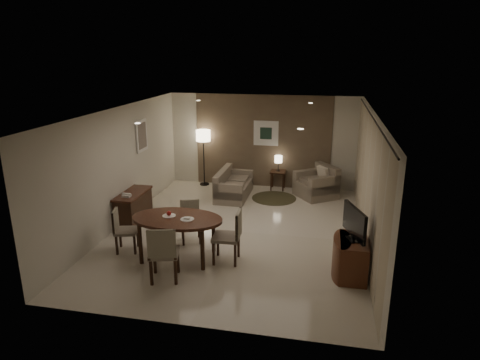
% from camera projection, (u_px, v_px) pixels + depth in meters
% --- Properties ---
extents(room_shell, '(5.50, 7.00, 2.70)m').
position_uv_depth(room_shell, '(242.00, 169.00, 9.57)').
color(room_shell, beige).
rests_on(room_shell, ground).
extents(taupe_accent, '(3.96, 0.03, 2.70)m').
position_uv_depth(taupe_accent, '(263.00, 141.00, 12.46)').
color(taupe_accent, brown).
rests_on(taupe_accent, wall_back).
extents(curtain_wall, '(0.08, 6.70, 2.58)m').
position_uv_depth(curtain_wall, '(367.00, 182.00, 8.69)').
color(curtain_wall, '#BEB294').
rests_on(curtain_wall, wall_right).
extents(curtain_rod, '(0.03, 6.80, 0.03)m').
position_uv_depth(curtain_rod, '(373.00, 118.00, 8.30)').
color(curtain_rod, black).
rests_on(curtain_rod, wall_right).
extents(art_back_frame, '(0.72, 0.03, 0.72)m').
position_uv_depth(art_back_frame, '(266.00, 133.00, 12.34)').
color(art_back_frame, silver).
rests_on(art_back_frame, wall_back).
extents(art_back_canvas, '(0.34, 0.01, 0.34)m').
position_uv_depth(art_back_canvas, '(266.00, 133.00, 12.33)').
color(art_back_canvas, '#1B3124').
rests_on(art_back_canvas, wall_back).
extents(art_left_frame, '(0.03, 0.60, 0.80)m').
position_uv_depth(art_left_frame, '(142.00, 136.00, 10.69)').
color(art_left_frame, silver).
rests_on(art_left_frame, wall_left).
extents(art_left_canvas, '(0.01, 0.46, 0.64)m').
position_uv_depth(art_left_canvas, '(142.00, 136.00, 10.69)').
color(art_left_canvas, gray).
rests_on(art_left_canvas, wall_left).
extents(downlight_nl, '(0.10, 0.10, 0.01)m').
position_uv_depth(downlight_nl, '(138.00, 123.00, 7.38)').
color(downlight_nl, white).
rests_on(downlight_nl, ceiling).
extents(downlight_nr, '(0.10, 0.10, 0.01)m').
position_uv_depth(downlight_nr, '(300.00, 129.00, 6.85)').
color(downlight_nr, white).
rests_on(downlight_nr, ceiling).
extents(downlight_fl, '(0.10, 0.10, 0.01)m').
position_uv_depth(downlight_fl, '(198.00, 100.00, 10.76)').
color(downlight_fl, white).
rests_on(downlight_fl, ceiling).
extents(downlight_fr, '(0.10, 0.10, 0.01)m').
position_uv_depth(downlight_fr, '(311.00, 103.00, 10.22)').
color(downlight_fr, white).
rests_on(downlight_fr, ceiling).
extents(console_desk, '(0.48, 1.20, 0.75)m').
position_uv_depth(console_desk, '(134.00, 208.00, 9.95)').
color(console_desk, '#4D2918').
rests_on(console_desk, floor).
extents(telephone, '(0.20, 0.14, 0.09)m').
position_uv_depth(telephone, '(127.00, 195.00, 9.55)').
color(telephone, white).
rests_on(telephone, console_desk).
extents(tv_cabinet, '(0.48, 0.90, 0.70)m').
position_uv_depth(tv_cabinet, '(353.00, 258.00, 7.61)').
color(tv_cabinet, '#5B2A1B').
rests_on(tv_cabinet, floor).
extents(flat_tv, '(0.36, 0.85, 0.60)m').
position_uv_depth(flat_tv, '(354.00, 223.00, 7.42)').
color(flat_tv, black).
rests_on(flat_tv, tv_cabinet).
extents(dining_table, '(1.77, 1.10, 0.83)m').
position_uv_depth(dining_table, '(178.00, 238.00, 8.28)').
color(dining_table, '#4D2918').
rests_on(dining_table, floor).
extents(chair_near, '(0.61, 0.61, 1.04)m').
position_uv_depth(chair_near, '(164.00, 252.00, 7.46)').
color(chair_near, gray).
rests_on(chair_near, floor).
extents(chair_far, '(0.55, 0.55, 0.87)m').
position_uv_depth(chair_far, '(191.00, 222.00, 8.97)').
color(chair_far, gray).
rests_on(chair_far, floor).
extents(chair_left, '(0.52, 0.52, 0.88)m').
position_uv_depth(chair_left, '(127.00, 230.00, 8.55)').
color(chair_left, gray).
rests_on(chair_left, floor).
extents(chair_right, '(0.52, 0.52, 1.03)m').
position_uv_depth(chair_right, '(226.00, 236.00, 8.10)').
color(chair_right, gray).
rests_on(chair_right, floor).
extents(plate_a, '(0.26, 0.26, 0.02)m').
position_uv_depth(plate_a, '(169.00, 216.00, 8.24)').
color(plate_a, white).
rests_on(plate_a, dining_table).
extents(plate_b, '(0.26, 0.26, 0.02)m').
position_uv_depth(plate_b, '(187.00, 219.00, 8.07)').
color(plate_b, white).
rests_on(plate_b, dining_table).
extents(fruit_apple, '(0.09, 0.09, 0.09)m').
position_uv_depth(fruit_apple, '(169.00, 213.00, 8.22)').
color(fruit_apple, '#A21612').
rests_on(fruit_apple, plate_a).
extents(napkin, '(0.12, 0.08, 0.03)m').
position_uv_depth(napkin, '(187.00, 218.00, 8.06)').
color(napkin, white).
rests_on(napkin, plate_b).
extents(round_rug, '(1.21, 1.21, 0.01)m').
position_uv_depth(round_rug, '(274.00, 198.00, 11.74)').
color(round_rug, '#464227').
rests_on(round_rug, floor).
extents(sofa, '(1.59, 0.81, 0.75)m').
position_uv_depth(sofa, '(234.00, 184.00, 11.78)').
color(sofa, gray).
rests_on(sofa, floor).
extents(armchair, '(1.31, 1.33, 0.86)m').
position_uv_depth(armchair, '(316.00, 182.00, 11.76)').
color(armchair, gray).
rests_on(armchair, floor).
extents(side_table, '(0.43, 0.43, 0.55)m').
position_uv_depth(side_table, '(278.00, 180.00, 12.44)').
color(side_table, black).
rests_on(side_table, floor).
extents(table_lamp, '(0.22, 0.22, 0.50)m').
position_uv_depth(table_lamp, '(278.00, 162.00, 12.30)').
color(table_lamp, '#FFEAC1').
rests_on(table_lamp, side_table).
extents(floor_lamp, '(0.42, 0.42, 1.66)m').
position_uv_depth(floor_lamp, '(204.00, 158.00, 12.71)').
color(floor_lamp, '#FFE5B7').
rests_on(floor_lamp, floor).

